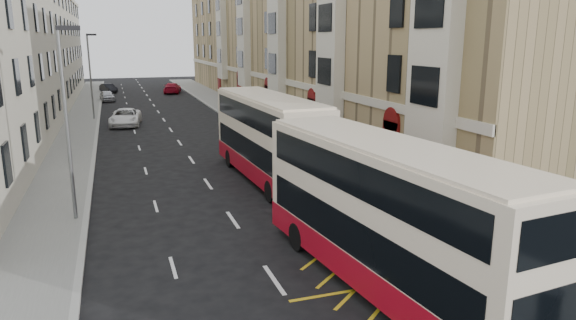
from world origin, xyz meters
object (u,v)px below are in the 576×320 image
object	(u,v)px
car_silver	(107,96)
double_decker_rear	(268,138)
white_van	(125,117)
double_decker_front	(386,216)
car_red	(172,88)
street_lamp_near	(67,114)
street_lamp_far	(91,72)
pedestrian_far	(436,210)
car_dark	(108,88)

from	to	relation	value
car_silver	double_decker_rear	bearing A→B (deg)	-85.70
white_van	car_silver	bearing A→B (deg)	101.54
double_decker_front	car_red	size ratio (longest dim) A/B	2.26
street_lamp_near	car_silver	distance (m)	46.26
white_van	car_red	size ratio (longest dim) A/B	1.03
double_decker_front	white_van	bearing A→B (deg)	94.87
double_decker_front	double_decker_rear	world-z (taller)	double_decker_rear
double_decker_rear	street_lamp_near	bearing A→B (deg)	-161.74
street_lamp_near	street_lamp_far	size ratio (longest dim) A/B	1.00
street_lamp_far	white_van	world-z (taller)	street_lamp_far
street_lamp_far	white_van	size ratio (longest dim) A/B	1.48
street_lamp_far	double_decker_rear	world-z (taller)	street_lamp_far
pedestrian_far	white_van	distance (m)	33.74
street_lamp_near	double_decker_front	size ratio (longest dim) A/B	0.68
street_lamp_far	car_silver	distance (m)	16.60
street_lamp_near	double_decker_rear	bearing A→B (deg)	20.75
car_silver	car_dark	size ratio (longest dim) A/B	0.99
car_silver	double_decker_front	bearing A→B (deg)	-88.55
car_silver	car_red	distance (m)	11.62
street_lamp_near	car_red	bearing A→B (deg)	79.33
white_van	car_silver	world-z (taller)	white_van
pedestrian_far	car_red	bearing A→B (deg)	-59.05
street_lamp_far	white_van	bearing A→B (deg)	-57.20
street_lamp_near	car_silver	bearing A→B (deg)	88.57
double_decker_rear	car_red	bearing A→B (deg)	87.05
street_lamp_near	double_decker_rear	xyz separation A→B (m)	(9.68, 3.67, -2.26)
street_lamp_near	car_red	distance (m)	54.59
car_red	car_silver	bearing A→B (deg)	52.35
double_decker_front	pedestrian_far	size ratio (longest dim) A/B	6.91
car_silver	pedestrian_far	bearing A→B (deg)	-83.61
car_red	double_decker_front	bearing A→B (deg)	102.02
street_lamp_near	white_van	distance (m)	26.15
double_decker_front	white_van	size ratio (longest dim) A/B	2.19
street_lamp_near	double_decker_front	bearing A→B (deg)	-45.17
car_dark	car_red	world-z (taller)	car_red
double_decker_front	car_silver	size ratio (longest dim) A/B	2.98
street_lamp_near	car_dark	distance (m)	57.49
pedestrian_far	car_red	distance (m)	59.85
double_decker_rear	white_van	world-z (taller)	double_decker_rear
white_van	car_dark	distance (m)	31.67
street_lamp_far	car_red	distance (m)	25.87
white_van	car_dark	bearing A→B (deg)	99.67
street_lamp_far	pedestrian_far	world-z (taller)	street_lamp_far
double_decker_rear	car_dark	world-z (taller)	double_decker_rear
street_lamp_near	street_lamp_far	bearing A→B (deg)	90.00
double_decker_front	car_dark	distance (m)	67.39
car_silver	street_lamp_near	bearing A→B (deg)	-98.50
car_silver	white_van	bearing A→B (deg)	-92.53
street_lamp_near	white_van	bearing A→B (deg)	83.86
street_lamp_far	double_decker_front	world-z (taller)	street_lamp_far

